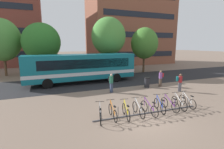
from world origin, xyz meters
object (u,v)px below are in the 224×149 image
commuter_teal_pack_0 (180,81)px  street_tree_3 (2,40)px  parked_bicycle_yellow_2 (126,111)px  parked_bicycle_blue_5 (160,106)px  parked_bicycle_orange_1 (113,112)px  parked_bicycle_purple_4 (149,108)px  street_tree_1 (144,43)px  trash_bin (147,82)px  parked_bicycle_silver_0 (100,115)px  street_tree_0 (42,42)px  parked_bicycle_purple_6 (170,104)px  parked_bicycle_silver_3 (138,109)px  city_bus (81,67)px  commuter_black_pack_1 (111,82)px  parked_bicycle_white_7 (179,103)px  parked_bicycle_white_8 (187,101)px  commuter_red_pack_2 (161,77)px  street_tree_2 (108,36)px

commuter_teal_pack_0 → street_tree_3: street_tree_3 is taller
parked_bicycle_yellow_2 → parked_bicycle_blue_5: same height
parked_bicycle_orange_1 → parked_bicycle_purple_4: 2.33m
parked_bicycle_purple_4 → commuter_teal_pack_0: size_ratio=1.04×
parked_bicycle_purple_4 → street_tree_1: street_tree_1 is taller
parked_bicycle_blue_5 → trash_bin: (2.64, 5.45, 0.13)m
parked_bicycle_silver_0 → street_tree_1: street_tree_1 is taller
street_tree_0 → street_tree_3: (-4.85, 1.74, 0.29)m
parked_bicycle_purple_6 → trash_bin: size_ratio=1.67×
parked_bicycle_silver_3 → parked_bicycle_purple_6: 2.35m
street_tree_0 → city_bus: bearing=-56.9°
street_tree_1 → street_tree_3: (-19.44, 4.25, 0.42)m
parked_bicycle_purple_6 → city_bus: bearing=19.1°
parked_bicycle_purple_4 → street_tree_3: (-11.09, 18.05, 4.50)m
parked_bicycle_purple_4 → commuter_black_pack_1: bearing=1.0°
parked_bicycle_silver_0 → parked_bicycle_white_7: (5.50, -0.17, 0.00)m
commuter_black_pack_1 → street_tree_1: (8.81, 8.52, 3.48)m
city_bus → street_tree_1: bearing=-162.1°
parked_bicycle_white_8 → trash_bin: (0.36, 5.50, 0.13)m
parked_bicycle_purple_4 → parked_bicycle_white_8: (3.18, 0.07, 0.00)m
parked_bicycle_silver_3 → commuter_teal_pack_0: size_ratio=1.04×
parked_bicycle_yellow_2 → parked_bicycle_white_7: 3.96m
parked_bicycle_white_7 → street_tree_3: street_tree_3 is taller
parked_bicycle_purple_4 → parked_bicycle_white_7: bearing=-92.9°
parked_bicycle_purple_4 → parked_bicycle_blue_5: (0.89, 0.13, 0.00)m
parked_bicycle_silver_3 → street_tree_1: bearing=-28.4°
parked_bicycle_purple_4 → commuter_black_pack_1: size_ratio=1.01×
parked_bicycle_purple_4 → street_tree_1: 16.64m
parked_bicycle_yellow_2 → parked_bicycle_purple_4: size_ratio=0.99×
parked_bicycle_purple_4 → parked_bicycle_white_8: same height
street_tree_0 → parked_bicycle_white_8: bearing=-59.9°
parked_bicycle_blue_5 → street_tree_0: (-7.12, 16.19, 4.21)m
trash_bin → parked_bicycle_silver_3: bearing=-127.7°
commuter_red_pack_2 → street_tree_0: (-11.30, 10.91, 3.64)m
commuter_red_pack_2 → street_tree_0: bearing=-61.6°
parked_bicycle_purple_6 → parked_bicycle_silver_3: bearing=87.5°
street_tree_2 → street_tree_3: street_tree_2 is taller
trash_bin → street_tree_0: (-9.77, 10.74, 4.08)m
parked_bicycle_orange_1 → commuter_black_pack_1: size_ratio=1.01×
city_bus → parked_bicycle_silver_0: size_ratio=7.23×
commuter_red_pack_2 → trash_bin: bearing=-23.8°
city_bus → parked_bicycle_silver_3: city_bus is taller
parked_bicycle_orange_1 → parked_bicycle_yellow_2: (0.76, -0.20, 0.00)m
parked_bicycle_blue_5 → commuter_red_pack_2: bearing=-25.4°
parked_bicycle_blue_5 → parked_bicycle_white_8: (2.29, -0.05, 0.00)m
street_tree_1 → parked_bicycle_white_7: bearing=-113.4°
parked_bicycle_orange_1 → street_tree_1: 17.69m
parked_bicycle_orange_1 → commuter_red_pack_2: bearing=-49.7°
parked_bicycle_purple_4 → commuter_red_pack_2: commuter_red_pack_2 is taller
street_tree_3 → commuter_red_pack_2: bearing=-38.1°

